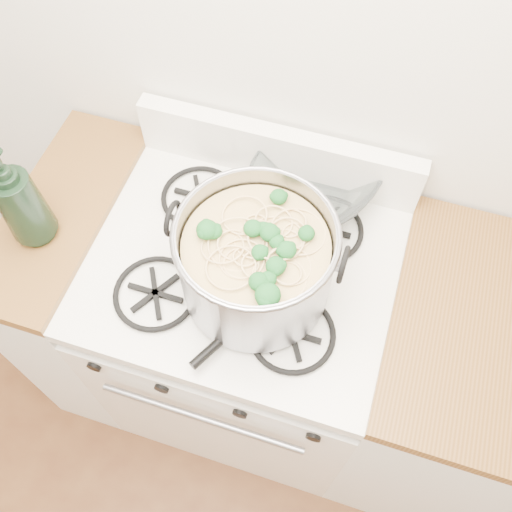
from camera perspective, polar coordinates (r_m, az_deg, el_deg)
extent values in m
plane|color=silver|center=(1.29, 3.26, 22.16)|extent=(3.60, 0.00, 3.60)
cube|color=white|center=(1.87, -1.05, -8.23)|extent=(0.76, 0.65, 0.81)
cube|color=white|center=(1.44, -1.34, -1.05)|extent=(0.76, 0.65, 0.04)
cube|color=black|center=(1.76, -4.38, -17.02)|extent=(0.58, 0.02, 0.46)
cube|color=black|center=(1.41, -1.37, -0.41)|extent=(0.60, 0.56, 0.02)
cylinder|color=black|center=(1.49, -15.73, -10.30)|extent=(0.04, 0.03, 0.04)
cylinder|color=black|center=(1.44, -9.28, -12.61)|extent=(0.04, 0.03, 0.04)
cylinder|color=black|center=(1.40, -1.51, -15.13)|extent=(0.04, 0.03, 0.04)
cylinder|color=black|center=(1.40, 5.85, -17.22)|extent=(0.04, 0.03, 0.04)
cube|color=silver|center=(1.97, -15.20, -3.42)|extent=(0.25, 0.65, 0.88)
cube|color=#5A3815|center=(1.59, -18.97, 4.19)|extent=(0.25, 0.65, 0.04)
cylinder|color=gray|center=(1.26, 0.00, -0.53)|extent=(0.34, 0.34, 0.23)
torus|color=gray|center=(1.17, 0.00, 2.18)|extent=(0.36, 0.36, 0.01)
torus|color=black|center=(1.23, -8.32, 3.73)|extent=(0.01, 0.08, 0.08)
torus|color=black|center=(1.17, 8.73, -0.86)|extent=(0.01, 0.08, 0.08)
cylinder|color=tan|center=(1.28, 0.00, -1.03)|extent=(0.32, 0.32, 0.18)
sphere|color=#16531E|center=(1.19, 0.00, 1.58)|extent=(0.04, 0.04, 0.04)
sphere|color=#16531E|center=(1.19, 0.00, 1.58)|extent=(0.04, 0.04, 0.04)
sphere|color=#16531E|center=(1.19, 0.00, 1.58)|extent=(0.04, 0.04, 0.04)
sphere|color=#16531E|center=(1.19, 0.00, 1.58)|extent=(0.04, 0.04, 0.04)
sphere|color=#16531E|center=(1.19, 0.00, 1.58)|extent=(0.04, 0.04, 0.04)
sphere|color=#16531E|center=(1.19, 0.00, 1.58)|extent=(0.04, 0.04, 0.04)
sphere|color=#16531E|center=(1.19, 0.00, 1.58)|extent=(0.04, 0.04, 0.04)
sphere|color=#16531E|center=(1.19, 0.00, 1.58)|extent=(0.04, 0.04, 0.04)
sphere|color=#16531E|center=(1.19, 0.00, 1.58)|extent=(0.04, 0.04, 0.04)
sphere|color=#16531E|center=(1.19, 0.00, 1.58)|extent=(0.04, 0.04, 0.04)
sphere|color=#16531E|center=(1.19, 0.00, 1.58)|extent=(0.04, 0.04, 0.04)
sphere|color=#16531E|center=(1.19, 0.00, 1.58)|extent=(0.04, 0.04, 0.04)
sphere|color=#16531E|center=(1.19, 0.00, 1.58)|extent=(0.04, 0.04, 0.04)
sphere|color=#16531E|center=(1.19, 0.00, 1.58)|extent=(0.04, 0.04, 0.04)
imported|color=white|center=(1.52, 6.13, 7.52)|extent=(0.16, 0.16, 0.03)
imported|color=black|center=(1.43, -22.73, 5.40)|extent=(0.12, 0.12, 0.30)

